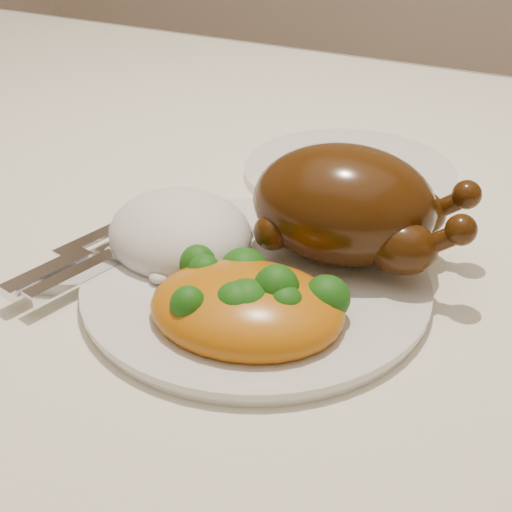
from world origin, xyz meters
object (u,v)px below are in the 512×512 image
at_px(dining_table, 216,261).
at_px(side_plate, 349,171).
at_px(dinner_plate, 256,284).
at_px(roast_chicken, 349,205).

relative_size(dining_table, side_plate, 7.15).
distance_m(dinner_plate, side_plate, 0.24).
xyz_separation_m(dinner_plate, roast_chicken, (0.05, 0.07, 0.05)).
distance_m(side_plate, roast_chicken, 0.19).
distance_m(dining_table, side_plate, 0.18).
height_order(dinner_plate, side_plate, dinner_plate).
bearing_deg(side_plate, roast_chicken, -70.61).
height_order(dining_table, dinner_plate, dinner_plate).
bearing_deg(side_plate, dining_table, -150.02).
bearing_deg(dinner_plate, roast_chicken, 52.99).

